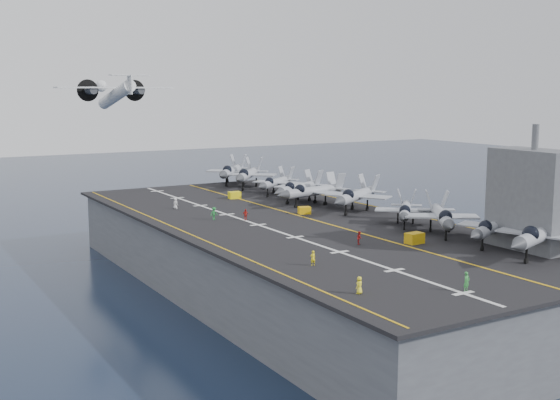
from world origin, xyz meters
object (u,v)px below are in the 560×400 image
tow_cart_a (415,238)px  transport_plane (116,95)px  fighter_jet_0 (542,233)px  island_superstructure (533,187)px

tow_cart_a → transport_plane: bearing=101.0°
fighter_jet_0 → tow_cart_a: size_ratio=7.80×
island_superstructure → transport_plane: transport_plane is taller
tow_cart_a → transport_plane: transport_plane is taller
tow_cart_a → transport_plane: size_ratio=0.09×
transport_plane → tow_cart_a: bearing=-79.0°
tow_cart_a → transport_plane: (-14.26, 73.18, 17.53)m
transport_plane → island_superstructure: bearing=-73.5°
fighter_jet_0 → transport_plane: (-22.04, 85.92, 15.46)m
tow_cart_a → transport_plane: 76.59m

